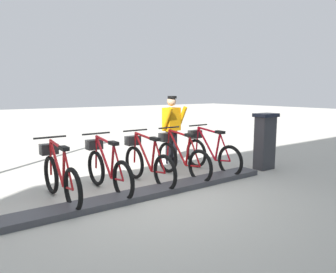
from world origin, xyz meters
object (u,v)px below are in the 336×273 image
at_px(bike_docked_0, 210,152).
at_px(bike_docked_3, 107,168).
at_px(bike_docked_1, 180,157).
at_px(bike_docked_2, 146,162).
at_px(payment_kiosk, 265,140).
at_px(worker_near_rack, 172,127).
at_px(bike_docked_4, 59,175).

height_order(bike_docked_0, bike_docked_3, same).
bearing_deg(bike_docked_1, bike_docked_2, 90.00).
relative_size(bike_docked_0, bike_docked_1, 1.00).
bearing_deg(bike_docked_0, payment_kiosk, -116.25).
relative_size(bike_docked_3, worker_near_rack, 1.04).
xyz_separation_m(bike_docked_0, bike_docked_2, (0.00, 1.65, 0.00)).
height_order(payment_kiosk, bike_docked_4, payment_kiosk).
bearing_deg(bike_docked_4, payment_kiosk, -97.31).
bearing_deg(bike_docked_1, worker_near_rack, -27.80).
relative_size(payment_kiosk, bike_docked_3, 0.74).
distance_m(bike_docked_1, bike_docked_2, 0.83).
relative_size(bike_docked_0, bike_docked_4, 1.00).
xyz_separation_m(bike_docked_0, bike_docked_3, (0.00, 2.48, 0.00)).
bearing_deg(bike_docked_4, worker_near_rack, -70.14).
relative_size(bike_docked_4, worker_near_rack, 1.04).
relative_size(bike_docked_1, bike_docked_3, 1.00).
distance_m(payment_kiosk, bike_docked_4, 4.50).
distance_m(bike_docked_1, worker_near_rack, 1.34).
bearing_deg(bike_docked_3, bike_docked_4, 90.00).
relative_size(bike_docked_0, worker_near_rack, 1.04).
height_order(bike_docked_3, bike_docked_4, same).
relative_size(payment_kiosk, bike_docked_1, 0.74).
distance_m(bike_docked_3, bike_docked_4, 0.83).
bearing_deg(bike_docked_0, bike_docked_3, 90.00).
bearing_deg(bike_docked_0, bike_docked_1, 90.00).
relative_size(bike_docked_0, bike_docked_3, 1.00).
relative_size(bike_docked_1, bike_docked_2, 1.00).
bearing_deg(bike_docked_2, bike_docked_4, 90.00).
xyz_separation_m(bike_docked_0, bike_docked_1, (0.00, 0.83, 0.00)).
height_order(payment_kiosk, bike_docked_1, payment_kiosk).
xyz_separation_m(bike_docked_1, bike_docked_4, (0.00, 2.48, 0.00)).
relative_size(bike_docked_3, bike_docked_4, 1.00).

